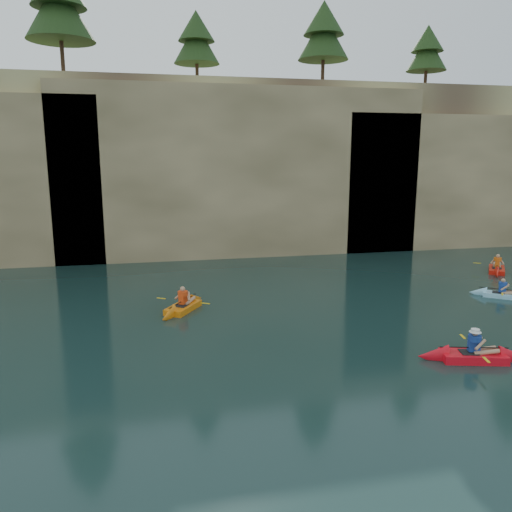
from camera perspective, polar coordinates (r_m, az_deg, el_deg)
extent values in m
plane|color=black|center=(12.97, 9.51, -19.64)|extent=(160.00, 160.00, 0.00)
cube|color=tan|center=(40.51, -6.24, 10.42)|extent=(70.00, 16.00, 12.00)
cube|color=tan|center=(33.48, -1.40, 9.78)|extent=(24.00, 2.40, 11.40)
cube|color=tan|center=(42.13, 26.68, 7.86)|extent=(26.00, 2.40, 9.84)
cube|color=black|center=(32.62, -11.57, 2.26)|extent=(3.50, 1.00, 3.20)
cube|color=black|center=(35.52, 11.64, 4.06)|extent=(5.00, 1.00, 4.50)
cube|color=red|center=(18.26, 23.56, -10.43)|extent=(2.92, 1.56, 0.32)
cone|color=red|center=(17.83, 19.54, -10.65)|extent=(1.17, 1.06, 0.83)
cube|color=black|center=(18.16, 23.14, -10.08)|extent=(0.67, 0.65, 0.04)
cube|color=navy|center=(18.11, 23.67, -9.15)|extent=(0.41, 0.32, 0.53)
sphere|color=tan|center=(17.98, 23.77, -8.00)|extent=(0.22, 0.22, 0.22)
cylinder|color=black|center=(18.15, 23.63, -9.55)|extent=(2.16, 0.60, 0.04)
cube|color=yellow|center=(19.04, 22.55, -8.49)|extent=(0.18, 0.43, 0.02)
cube|color=yellow|center=(17.28, 24.83, -10.72)|extent=(0.18, 0.43, 0.02)
cylinder|color=white|center=(17.97, 23.78, -7.88)|extent=(0.38, 0.38, 0.11)
cube|color=orange|center=(22.15, -8.33, -5.80)|extent=(2.18, 2.73, 0.30)
cone|color=orange|center=(23.22, -6.81, -4.95)|extent=(1.20, 1.24, 0.81)
cone|color=orange|center=(21.10, -10.01, -6.73)|extent=(1.20, 1.24, 0.81)
cube|color=black|center=(21.99, -8.53, -5.61)|extent=(0.72, 0.74, 0.04)
cube|color=#E14112|center=(22.03, -8.36, -4.73)|extent=(0.40, 0.44, 0.54)
sphere|color=tan|center=(21.92, -8.39, -3.75)|extent=(0.23, 0.23, 0.23)
cylinder|color=black|center=(22.07, -8.35, -5.09)|extent=(1.33, 2.02, 0.04)
cube|color=yellow|center=(22.60, -10.79, -4.77)|extent=(0.40, 0.30, 0.02)
cube|color=yellow|center=(21.57, -5.80, -5.41)|extent=(0.40, 0.30, 0.02)
cube|color=#91D4F4|center=(26.62, 26.29, -3.99)|extent=(2.22, 1.96, 0.25)
cone|color=#91D4F4|center=(26.62, 24.01, -3.80)|extent=(1.06, 1.04, 0.70)
cube|color=black|center=(26.59, 25.98, -3.76)|extent=(0.70, 0.68, 0.04)
cube|color=#1C3E9A|center=(26.53, 26.36, -3.23)|extent=(0.38, 0.36, 0.47)
sphere|color=tan|center=(26.45, 26.42, -2.53)|extent=(0.20, 0.20, 0.20)
cylinder|color=black|center=(26.55, 26.34, -3.44)|extent=(1.64, 1.30, 0.04)
cube|color=yellow|center=(27.46, 26.34, -2.98)|extent=(0.32, 0.38, 0.02)
cube|color=yellow|center=(25.65, 26.33, -3.93)|extent=(0.32, 0.38, 0.02)
cube|color=red|center=(32.25, 25.81, -1.39)|extent=(2.31, 2.69, 0.29)
cone|color=red|center=(33.51, 25.78, -0.94)|extent=(1.21, 1.25, 0.79)
cone|color=red|center=(30.98, 25.83, -1.88)|extent=(1.21, 1.25, 0.79)
cube|color=black|center=(32.08, 25.83, -1.25)|extent=(0.73, 0.74, 0.04)
cube|color=orange|center=(32.16, 25.87, -0.66)|extent=(0.40, 0.43, 0.53)
sphere|color=tan|center=(32.09, 25.93, 0.01)|extent=(0.22, 0.22, 0.22)
cylinder|color=black|center=(32.19, 25.85, -0.90)|extent=(1.43, 1.89, 0.04)
cube|color=yellow|center=(32.18, 23.95, -0.74)|extent=(0.38, 0.32, 0.02)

